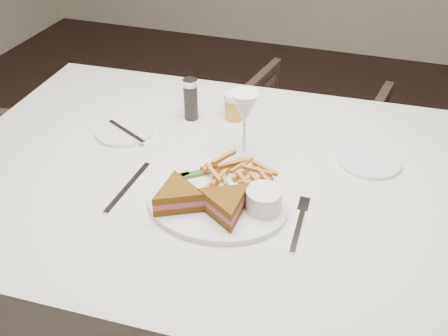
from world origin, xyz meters
name	(u,v)px	position (x,y,z in m)	size (l,w,h in m)	color
ground	(282,320)	(0.00, 0.00, 0.00)	(5.00, 5.00, 0.00)	black
table	(229,276)	(-0.14, -0.18, 0.38)	(1.44, 0.96, 0.75)	silver
chair_far	(306,139)	(-0.08, 0.76, 0.29)	(0.57, 0.53, 0.59)	#433129
table_setting	(226,170)	(-0.14, -0.22, 0.79)	(0.82, 0.61, 0.18)	white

